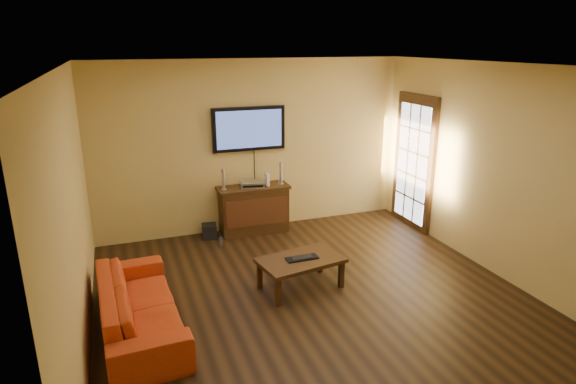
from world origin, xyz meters
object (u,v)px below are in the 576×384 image
sofa (138,298)px  av_receiver (252,184)px  subwoofer (209,231)px  television (249,129)px  game_console (267,179)px  keyboard (302,258)px  media_console (254,209)px  speaker_left (223,180)px  speaker_right (281,174)px  bottle (221,242)px  coffee_table (301,262)px

sofa → av_receiver: 2.97m
subwoofer → television: bearing=20.7°
game_console → keyboard: size_ratio=0.50×
media_console → sofa: (-1.91, -2.25, -0.00)m
speaker_left → speaker_right: 0.93m
speaker_left → subwoofer: speaker_left is taller
bottle → sofa: bearing=-125.0°
speaker_right → television: bearing=158.3°
sofa → television: bearing=-41.2°
media_console → sofa: bearing=-130.3°
media_console → speaker_left: 0.71m
subwoofer → coffee_table: bearing=-62.4°
av_receiver → speaker_left: bearing=-168.0°
sofa → game_console: bearing=-46.6°
bottle → speaker_right: bearing=21.7°
bottle → coffee_table: bearing=-66.5°
media_console → coffee_table: size_ratio=1.03×
coffee_table → sofa: bearing=-172.0°
media_console → television: bearing=90.0°
speaker_right → subwoofer: 1.44m
speaker_right → bottle: size_ratio=1.96×
bottle → keyboard: (0.68, -1.55, 0.32)m
speaker_left → subwoofer: size_ratio=1.48×
media_console → game_console: 0.53m
coffee_table → av_receiver: av_receiver is taller
media_console → speaker_left: (-0.47, -0.01, 0.53)m
keyboard → speaker_left: bearing=104.4°
game_console → bottle: (-0.87, -0.43, -0.78)m
speaker_right → sofa: bearing=-136.5°
av_receiver → game_console: 0.25m
coffee_table → media_console: bearing=90.6°
television → keyboard: size_ratio=2.89×
media_console → speaker_right: 0.71m
speaker_left → keyboard: bearing=-75.6°
speaker_right → av_receiver: 0.49m
speaker_right → keyboard: speaker_right is taller
media_console → subwoofer: size_ratio=5.12×
sofa → speaker_right: size_ratio=5.51×
coffee_table → sofa: 1.95m
television → game_console: television is taller
sofa → bottle: bearing=-37.9°
speaker_left → bottle: 0.95m
media_console → sofa: media_console is taller
coffee_table → sofa: (-1.93, -0.27, 0.04)m
subwoofer → keyboard: 2.15m
game_console → keyboard: (-0.19, -1.98, -0.46)m
keyboard → bottle: bearing=113.8°
av_receiver → sofa: bearing=-118.5°
speaker_left → subwoofer: 0.84m
speaker_left → av_receiver: (0.46, 0.00, -0.11)m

